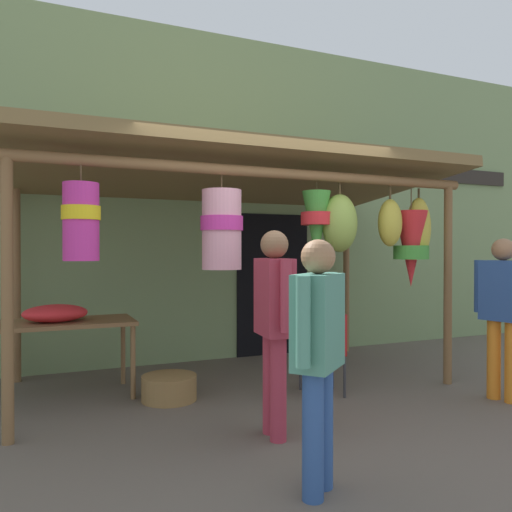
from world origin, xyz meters
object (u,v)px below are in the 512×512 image
at_px(wicker_basket_by_table, 169,388).
at_px(passerby_at_right, 503,305).
at_px(flower_heap_on_table, 57,313).
at_px(shopper_by_bananas, 274,315).
at_px(display_table, 59,329).
at_px(folding_chair, 324,347).
at_px(vendor_in_orange, 318,345).

relative_size(wicker_basket_by_table, passerby_at_right, 0.34).
height_order(flower_heap_on_table, shopper_by_bananas, shopper_by_bananas).
height_order(display_table, passerby_at_right, passerby_at_right).
xyz_separation_m(folding_chair, vendor_in_orange, (-1.12, -1.78, 0.41)).
bearing_deg(vendor_in_orange, shopper_by_bananas, 80.31).
relative_size(shopper_by_bananas, passerby_at_right, 1.02).
bearing_deg(flower_heap_on_table, display_table, 63.87).
bearing_deg(flower_heap_on_table, folding_chair, -20.40).
xyz_separation_m(wicker_basket_by_table, shopper_by_bananas, (0.53, -1.31, 0.85)).
xyz_separation_m(flower_heap_on_table, vendor_in_orange, (1.38, -2.71, 0.05)).
distance_m(flower_heap_on_table, wicker_basket_by_table, 1.34).
xyz_separation_m(wicker_basket_by_table, vendor_in_orange, (0.36, -2.26, 0.79)).
xyz_separation_m(flower_heap_on_table, passerby_at_right, (4.04, -1.78, 0.08)).
height_order(wicker_basket_by_table, passerby_at_right, passerby_at_right).
bearing_deg(passerby_at_right, wicker_basket_by_table, 156.20).
bearing_deg(shopper_by_bananas, flower_heap_on_table, 131.39).
relative_size(display_table, folding_chair, 1.72).
distance_m(display_table, flower_heap_on_table, 0.18).
height_order(folding_chair, wicker_basket_by_table, folding_chair).
xyz_separation_m(display_table, wicker_basket_by_table, (0.99, -0.50, -0.57)).
distance_m(folding_chair, passerby_at_right, 1.80).
relative_size(vendor_in_orange, passerby_at_right, 0.97).
bearing_deg(vendor_in_orange, wicker_basket_by_table, 99.17).
xyz_separation_m(flower_heap_on_table, shopper_by_bananas, (1.55, -1.76, 0.11)).
relative_size(folding_chair, wicker_basket_by_table, 1.55).
height_order(flower_heap_on_table, wicker_basket_by_table, flower_heap_on_table).
xyz_separation_m(display_table, vendor_in_orange, (1.36, -2.76, 0.21)).
bearing_deg(vendor_in_orange, display_table, 116.24).
bearing_deg(passerby_at_right, display_table, 155.50).
relative_size(flower_heap_on_table, vendor_in_orange, 0.40).
bearing_deg(folding_chair, shopper_by_bananas, -139.34).
distance_m(folding_chair, wicker_basket_by_table, 1.61).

